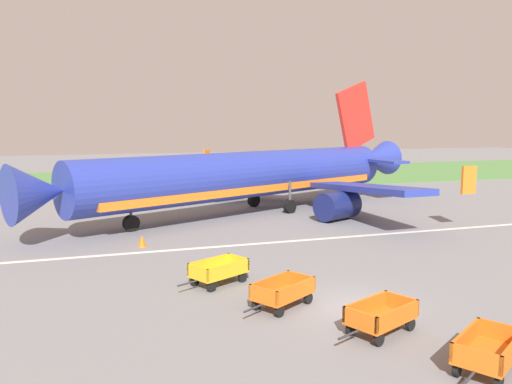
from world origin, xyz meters
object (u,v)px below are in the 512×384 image
(baggage_cart_fourth_in_row, at_px, (219,271))
(baggage_cart_nearest, at_px, (488,351))
(traffic_cone_near_plane, at_px, (142,241))
(airplane, at_px, (258,175))
(baggage_cart_second_in_row, at_px, (381,316))
(baggage_cart_third_in_row, at_px, (283,292))

(baggage_cart_fourth_in_row, bearing_deg, baggage_cart_nearest, -61.59)
(baggage_cart_nearest, distance_m, traffic_cone_near_plane, 20.29)
(airplane, bearing_deg, baggage_cart_second_in_row, -98.33)
(traffic_cone_near_plane, bearing_deg, baggage_cart_second_in_row, -66.40)
(baggage_cart_second_in_row, xyz_separation_m, baggage_cart_fourth_in_row, (-4.05, 6.98, 0.00))
(baggage_cart_second_in_row, distance_m, baggage_cart_fourth_in_row, 8.07)
(baggage_cart_second_in_row, bearing_deg, traffic_cone_near_plane, 113.60)
(baggage_cart_nearest, height_order, baggage_cart_fourth_in_row, same)
(baggage_cart_fourth_in_row, height_order, traffic_cone_near_plane, baggage_cart_fourth_in_row)
(baggage_cart_second_in_row, relative_size, baggage_cart_fourth_in_row, 1.02)
(baggage_cart_third_in_row, distance_m, traffic_cone_near_plane, 12.62)
(airplane, distance_m, baggage_cart_second_in_row, 24.89)
(baggage_cart_nearest, xyz_separation_m, traffic_cone_near_plane, (-8.18, 18.57, -0.27))
(baggage_cart_fourth_in_row, bearing_deg, baggage_cart_second_in_row, -59.88)
(baggage_cart_nearest, height_order, baggage_cart_third_in_row, same)
(airplane, bearing_deg, baggage_cart_fourth_in_row, -113.54)
(airplane, xyz_separation_m, baggage_cart_fourth_in_row, (-7.64, -17.53, -2.45))
(airplane, relative_size, traffic_cone_near_plane, 53.19)
(baggage_cart_nearest, relative_size, baggage_cart_fourth_in_row, 0.98)
(airplane, relative_size, baggage_cart_fourth_in_row, 10.25)
(baggage_cart_nearest, xyz_separation_m, baggage_cart_fourth_in_row, (-5.57, 10.29, 0.00))
(baggage_cart_nearest, height_order, baggage_cart_second_in_row, same)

